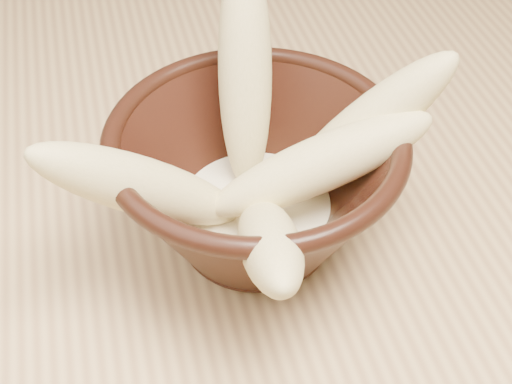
# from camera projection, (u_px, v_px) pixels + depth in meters

# --- Properties ---
(table) EXTENTS (1.20, 0.80, 0.75)m
(table) POSITION_uv_depth(u_px,v_px,m) (257.00, 221.00, 0.68)
(table) COLOR tan
(table) RESTS_ON ground
(bowl) EXTENTS (0.21, 0.21, 0.11)m
(bowl) POSITION_uv_depth(u_px,v_px,m) (256.00, 182.00, 0.51)
(bowl) COLOR black
(bowl) RESTS_ON table
(milk_puddle) EXTENTS (0.12, 0.12, 0.02)m
(milk_puddle) POSITION_uv_depth(u_px,v_px,m) (256.00, 210.00, 0.53)
(milk_puddle) COLOR #FFF1CD
(milk_puddle) RESTS_ON bowl
(banana_upright) EXTENTS (0.06, 0.11, 0.17)m
(banana_upright) POSITION_uv_depth(u_px,v_px,m) (245.00, 73.00, 0.51)
(banana_upright) COLOR #CFC07A
(banana_upright) RESTS_ON bowl
(banana_left) EXTENTS (0.16, 0.06, 0.13)m
(banana_left) POSITION_uv_depth(u_px,v_px,m) (143.00, 187.00, 0.47)
(banana_left) COLOR #CFC07A
(banana_left) RESTS_ON bowl
(banana_right) EXTENTS (0.14, 0.06, 0.14)m
(banana_right) POSITION_uv_depth(u_px,v_px,m) (364.00, 128.00, 0.50)
(banana_right) COLOR #CFC07A
(banana_right) RESTS_ON bowl
(banana_across) EXTENTS (0.17, 0.05, 0.09)m
(banana_across) POSITION_uv_depth(u_px,v_px,m) (319.00, 165.00, 0.48)
(banana_across) COLOR #CFC07A
(banana_across) RESTS_ON bowl
(banana_front) EXTENTS (0.06, 0.16, 0.11)m
(banana_front) POSITION_uv_depth(u_px,v_px,m) (269.00, 243.00, 0.45)
(banana_front) COLOR #CFC07A
(banana_front) RESTS_ON bowl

